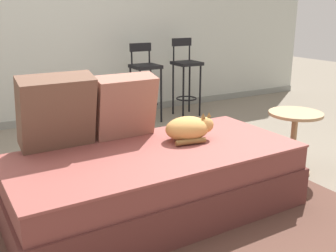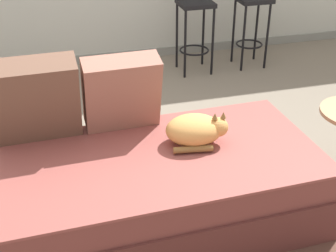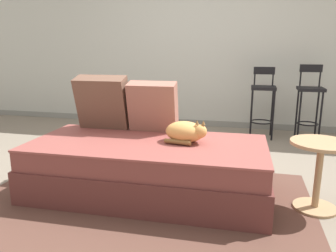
# 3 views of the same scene
# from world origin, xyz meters

# --- Properties ---
(ground_plane) EXTENTS (16.00, 16.00, 0.00)m
(ground_plane) POSITION_xyz_m (0.00, 0.00, 0.00)
(ground_plane) COLOR slate
(ground_plane) RESTS_ON ground
(wall_back_panel) EXTENTS (8.00, 0.10, 2.60)m
(wall_back_panel) POSITION_xyz_m (0.00, 2.25, 1.30)
(wall_back_panel) COLOR #B7BCB2
(wall_back_panel) RESTS_ON ground
(wall_baseboard_trim) EXTENTS (8.00, 0.02, 0.09)m
(wall_baseboard_trim) POSITION_xyz_m (0.00, 2.20, 0.04)
(wall_baseboard_trim) COLOR gray
(wall_baseboard_trim) RESTS_ON ground
(area_rug) EXTENTS (2.64, 2.03, 0.01)m
(area_rug) POSITION_xyz_m (0.00, -0.70, 0.00)
(area_rug) COLOR brown
(area_rug) RESTS_ON ground
(couch) EXTENTS (1.97, 0.97, 0.45)m
(couch) POSITION_xyz_m (0.00, -0.40, 0.23)
(couch) COLOR brown
(couch) RESTS_ON ground
(throw_pillow_corner) EXTENTS (0.49, 0.30, 0.51)m
(throw_pillow_corner) POSITION_xyz_m (-0.54, -0.05, 0.70)
(throw_pillow_corner) COLOR brown
(throw_pillow_corner) RESTS_ON couch
(throw_pillow_middle) EXTENTS (0.44, 0.26, 0.46)m
(throw_pillow_middle) POSITION_xyz_m (-0.06, -0.04, 0.68)
(throw_pillow_middle) COLOR #936051
(throw_pillow_middle) RESTS_ON couch
(cat) EXTENTS (0.36, 0.29, 0.20)m
(cat) POSITION_xyz_m (0.31, -0.33, 0.53)
(cat) COLOR tan
(cat) RESTS_ON couch
(bar_stool_near_window) EXTENTS (0.32, 0.32, 0.95)m
(bar_stool_near_window) POSITION_xyz_m (0.97, 1.72, 0.55)
(bar_stool_near_window) COLOR black
(bar_stool_near_window) RESTS_ON ground
(bar_stool_by_doorway) EXTENTS (0.32, 0.32, 0.99)m
(bar_stool_by_doorway) POSITION_xyz_m (1.56, 1.72, 0.57)
(bar_stool_by_doorway) COLOR black
(bar_stool_by_doorway) RESTS_ON ground
(side_table) EXTENTS (0.44, 0.44, 0.53)m
(side_table) POSITION_xyz_m (1.32, -0.37, 0.35)
(side_table) COLOR tan
(side_table) RESTS_ON ground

